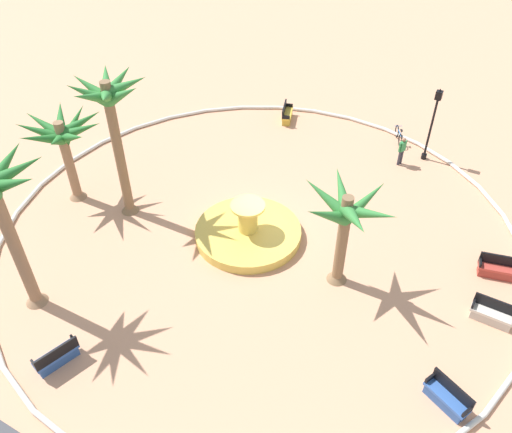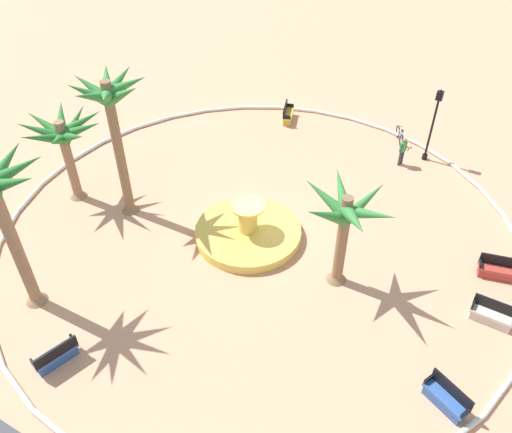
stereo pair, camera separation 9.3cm
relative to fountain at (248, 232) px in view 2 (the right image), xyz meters
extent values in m
plane|color=tan|center=(-0.29, -0.54, -0.29)|extent=(80.00, 80.00, 0.00)
torus|color=silver|center=(-0.29, -0.54, -0.19)|extent=(23.51, 23.51, 0.20)
cylinder|color=gold|center=(0.00, 0.00, -0.06)|extent=(4.80, 4.80, 0.45)
cylinder|color=#19567F|center=(0.00, 0.00, -0.10)|extent=(4.22, 4.22, 0.34)
cylinder|color=gold|center=(0.00, 0.00, 0.81)|extent=(0.86, 0.86, 1.29)
cylinder|color=#F1C954|center=(0.00, 0.00, 1.51)|extent=(1.54, 1.54, 0.12)
cylinder|color=#8E6B4C|center=(8.86, 1.50, 1.83)|extent=(0.45, 0.45, 4.23)
cone|color=#8E6B4C|center=(8.86, 1.50, -0.04)|extent=(0.86, 0.86, 0.50)
cone|color=#28702D|center=(9.82, 1.52, 3.60)|extent=(2.12, 0.61, 1.20)
cone|color=#28702D|center=(9.64, 2.01, 3.54)|extent=(2.06, 1.61, 1.32)
cone|color=#28702D|center=(9.10, 2.38, 3.50)|extent=(1.09, 2.15, 1.38)
cone|color=#28702D|center=(8.32, 2.25, 3.52)|extent=(1.67, 2.02, 1.36)
cone|color=#28702D|center=(7.94, 1.70, 3.55)|extent=(2.17, 1.00, 1.31)
cone|color=#28702D|center=(8.01, 1.06, 3.59)|extent=(2.13, 1.45, 1.24)
cone|color=#28702D|center=(8.37, 0.65, 3.65)|extent=(1.54, 2.11, 1.12)
cone|color=#28702D|center=(8.92, 0.63, 3.42)|extent=(0.69, 2.06, 1.53)
cone|color=#28702D|center=(9.51, 0.76, 3.67)|extent=(1.82, 1.95, 1.08)
cylinder|color=brown|center=(5.90, 1.10, 3.07)|extent=(0.45, 0.45, 6.71)
cone|color=brown|center=(5.90, 1.10, -0.04)|extent=(0.85, 0.85, 0.50)
cone|color=#337F38|center=(6.66, 1.19, 6.03)|extent=(1.84, 0.75, 1.28)
cone|color=#337F38|center=(6.46, 1.59, 5.99)|extent=(1.70, 1.58, 1.35)
cone|color=#337F38|center=(5.99, 1.88, 6.06)|extent=(0.78, 1.85, 1.23)
cone|color=#337F38|center=(5.39, 1.73, 6.13)|extent=(1.58, 1.75, 1.12)
cone|color=#337F38|center=(5.16, 1.01, 6.00)|extent=(1.82, 0.77, 1.34)
cone|color=#337F38|center=(5.30, 0.54, 6.17)|extent=(1.70, 1.65, 1.05)
cone|color=#337F38|center=(5.92, 0.29, 6.14)|extent=(0.60, 1.82, 1.11)
cone|color=#337F38|center=(6.43, 0.48, 6.17)|extent=(1.60, 1.74, 1.05)
cylinder|color=#8E6B4C|center=(5.52, 7.38, 2.90)|extent=(0.46, 0.46, 6.37)
cone|color=#8E6B4C|center=(5.52, 7.38, -0.04)|extent=(0.88, 0.88, 0.50)
cone|color=#28702D|center=(4.67, 7.15, 5.74)|extent=(2.05, 1.05, 1.21)
cone|color=#28702D|center=(5.01, 6.63, 5.81)|extent=(1.57, 1.95, 1.07)
cone|color=#28702D|center=(5.69, 6.50, 5.78)|extent=(0.91, 2.05, 1.13)
cylinder|color=brown|center=(-4.53, 0.53, 1.88)|extent=(0.45, 0.45, 4.34)
cone|color=brown|center=(-4.53, 0.53, -0.04)|extent=(0.85, 0.85, 0.50)
cone|color=#337F38|center=(-3.62, 0.39, 3.63)|extent=(2.14, 0.86, 1.35)
cone|color=#337F38|center=(-4.03, 1.25, 3.54)|extent=(1.61, 1.99, 1.51)
cone|color=#337F38|center=(-5.11, 1.31, 3.78)|extent=(1.71, 2.02, 1.09)
cone|color=#337F38|center=(-5.48, 0.65, 3.73)|extent=(2.15, 0.81, 1.17)
cone|color=#337F38|center=(-4.97, -0.22, 3.53)|extent=(1.51, 2.03, 1.52)
cone|color=#337F38|center=(-3.99, -0.25, 3.69)|extent=(1.65, 2.04, 1.25)
cube|color=#B73D33|center=(-10.31, -2.83, 0.16)|extent=(1.67, 0.84, 0.12)
cube|color=black|center=(-10.27, -3.03, 0.46)|extent=(1.58, 0.43, 0.50)
cube|color=#9C342B|center=(-10.31, -2.83, -0.09)|extent=(1.54, 0.78, 0.39)
cube|color=black|center=(-9.58, -2.66, 0.30)|extent=(0.18, 0.46, 0.24)
cube|color=#335BA8|center=(2.70, 9.08, 0.16)|extent=(0.95, 1.68, 0.12)
cube|color=black|center=(2.50, 9.14, 0.46)|extent=(0.55, 1.55, 0.50)
cube|color=#2B4E8F|center=(2.70, 9.08, -0.09)|extent=(0.88, 1.54, 0.39)
cube|color=black|center=(2.92, 9.79, 0.30)|extent=(0.45, 0.21, 0.24)
cube|color=black|center=(2.47, 8.36, 0.30)|extent=(0.45, 0.21, 0.24)
cube|color=#335BA8|center=(-9.81, 4.12, 0.16)|extent=(1.66, 1.15, 0.12)
cube|color=black|center=(-9.90, 3.93, 0.46)|extent=(1.47, 0.78, 0.50)
cube|color=#2B4E8F|center=(-9.81, 4.12, -0.09)|extent=(1.52, 1.06, 0.39)
cube|color=black|center=(-10.48, 4.45, 0.30)|extent=(0.27, 0.44, 0.24)
cube|color=black|center=(-9.14, 3.79, 0.30)|extent=(0.27, 0.44, 0.24)
cube|color=beige|center=(-10.52, -0.23, 0.16)|extent=(1.61, 0.55, 0.12)
cube|color=black|center=(-10.53, -0.44, 0.46)|extent=(1.60, 0.13, 0.50)
cube|color=#B6ADA0|center=(-10.52, -0.23, -0.09)|extent=(1.49, 0.50, 0.39)
cube|color=black|center=(-9.77, -0.25, 0.30)|extent=(0.09, 0.45, 0.24)
cube|color=gold|center=(3.04, -10.32, 0.16)|extent=(0.99, 1.68, 0.12)
cube|color=black|center=(3.24, -10.25, 0.46)|extent=(0.59, 1.54, 0.50)
cube|color=gold|center=(3.04, -10.32, -0.09)|extent=(0.91, 1.54, 0.39)
cube|color=black|center=(3.29, -11.03, 0.30)|extent=(0.45, 0.22, 0.24)
cube|color=black|center=(2.80, -9.61, 0.30)|extent=(0.45, 0.22, 0.24)
cylinder|color=black|center=(-5.34, -10.14, 1.50)|extent=(0.12, 0.12, 3.58)
cylinder|color=black|center=(-5.34, -10.14, -0.14)|extent=(0.28, 0.28, 0.30)
cube|color=black|center=(-5.34, -10.14, 3.52)|extent=(0.32, 0.32, 0.44)
sphere|color=#F2EDCC|center=(-5.34, -10.14, 3.52)|extent=(0.22, 0.22, 0.22)
cone|color=black|center=(-5.34, -10.14, 3.80)|extent=(0.20, 0.20, 0.18)
torus|color=black|center=(-3.34, -11.65, 0.07)|extent=(0.39, 0.67, 0.72)
torus|color=black|center=(-3.80, -10.76, 0.07)|extent=(0.39, 0.67, 0.72)
cylinder|color=#1E66B2|center=(-3.57, -11.20, 0.31)|extent=(0.48, 0.87, 0.05)
cylinder|color=#1E66B2|center=(-3.73, -10.89, 0.46)|extent=(0.04, 0.04, 0.30)
cube|color=black|center=(-3.73, -10.89, 0.63)|extent=(0.18, 0.22, 0.06)
cylinder|color=#1E66B2|center=(-3.36, -11.60, 0.44)|extent=(0.40, 0.23, 0.03)
cylinder|color=#33333D|center=(-4.36, -9.05, 0.14)|extent=(0.14, 0.14, 0.85)
cylinder|color=#33333D|center=(-4.28, -8.89, 0.14)|extent=(0.14, 0.14, 0.85)
cube|color=#338C4C|center=(-4.32, -8.97, 0.85)|extent=(0.33, 0.39, 0.56)
sphere|color=#9E7051|center=(-4.32, -8.97, 1.25)|extent=(0.22, 0.22, 0.22)
cylinder|color=#338C4C|center=(-4.42, -9.17, 0.85)|extent=(0.09, 0.09, 0.53)
cylinder|color=#338C4C|center=(-4.23, -8.77, 0.85)|extent=(0.09, 0.09, 0.53)
camera|label=1|loc=(-8.73, 15.28, 15.81)|focal=36.73mm
camera|label=2|loc=(-8.81, 15.24, 15.81)|focal=36.73mm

